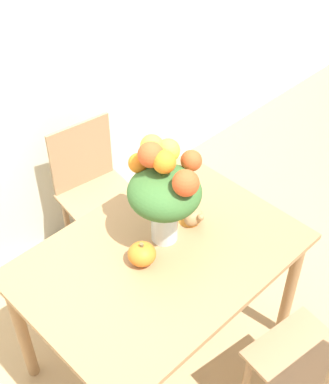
# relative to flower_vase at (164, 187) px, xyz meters

# --- Properties ---
(ground_plane) EXTENTS (12.00, 12.00, 0.00)m
(ground_plane) POSITION_rel_flower_vase_xyz_m (-0.10, -0.08, -1.08)
(ground_plane) COLOR tan
(dining_table) EXTENTS (1.26, 0.89, 0.78)m
(dining_table) POSITION_rel_flower_vase_xyz_m (-0.10, -0.08, -0.41)
(dining_table) COLOR #9E754C
(dining_table) RESTS_ON ground_plane
(flower_vase) EXTENTS (0.37, 0.37, 0.51)m
(flower_vase) POSITION_rel_flower_vase_xyz_m (0.00, 0.00, 0.00)
(flower_vase) COLOR silver
(flower_vase) RESTS_ON dining_table
(pumpkin) EXTENTS (0.13, 0.13, 0.12)m
(pumpkin) POSITION_rel_flower_vase_xyz_m (-0.19, -0.05, -0.25)
(pumpkin) COLOR orange
(pumpkin) RESTS_ON dining_table
(turkey_figurine) EXTENTS (0.11, 0.14, 0.09)m
(turkey_figurine) POSITION_rel_flower_vase_xyz_m (0.15, -0.03, -0.25)
(turkey_figurine) COLOR #A87A4C
(turkey_figurine) RESTS_ON dining_table
(dining_chair_near_window) EXTENTS (0.47, 0.47, 0.90)m
(dining_chair_near_window) POSITION_rel_flower_vase_xyz_m (0.16, 0.74, -0.60)
(dining_chair_near_window) COLOR #9E7A56
(dining_chair_near_window) RESTS_ON ground_plane
(dining_chair_far_side) EXTENTS (0.47, 0.47, 0.90)m
(dining_chair_far_side) POSITION_rel_flower_vase_xyz_m (0.10, -0.85, -0.60)
(dining_chair_far_side) COLOR #9E7A56
(dining_chair_far_side) RESTS_ON ground_plane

